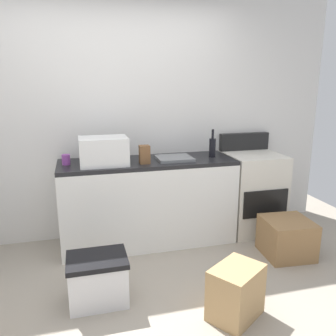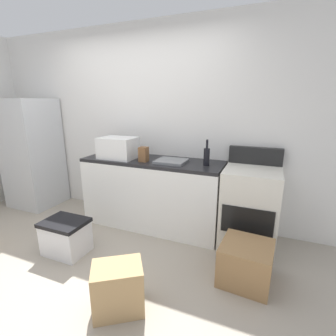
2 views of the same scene
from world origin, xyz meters
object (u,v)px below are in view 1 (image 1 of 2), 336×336
Objects in this scene: cardboard_box_large at (287,238)px; microwave at (104,151)px; knife_block at (145,154)px; storage_bin at (98,279)px; cardboard_box_medium at (236,292)px; stove_oven at (252,191)px; wine_bottle at (212,147)px; coffee_mug at (66,160)px.

microwave is at bearing 161.10° from cardboard_box_large.
storage_bin is (-0.54, -0.82, -0.80)m from knife_block.
cardboard_box_medium is at bearing -24.85° from storage_bin.
stove_oven is at bearing 58.42° from cardboard_box_medium.
wine_bottle is 0.76× the size of cardboard_box_medium.
cardboard_box_medium is at bearing -50.38° from coffee_mug.
cardboard_box_medium is at bearing -141.02° from cardboard_box_large.
storage_bin is (-1.30, -0.93, -0.82)m from wine_bottle.
coffee_mug is 0.56× the size of knife_block.
cardboard_box_large is (2.07, -0.68, -0.76)m from coffee_mug.
coffee_mug is 1.24m from storage_bin.
stove_oven is at bearing 5.86° from knife_block.
stove_oven is 0.75m from wine_bottle.
coffee_mug is (-2.02, 0.01, 0.48)m from stove_oven.
cardboard_box_large is 0.97× the size of storage_bin.
coffee_mug is (-0.36, 0.10, -0.09)m from microwave.
wine_bottle reaches higher than cardboard_box_large.
wine_bottle is 1.80m from storage_bin.
cardboard_box_medium is (-0.34, -1.37, -0.81)m from wine_bottle.
microwave is at bearing 121.64° from cardboard_box_medium.
microwave is 4.60× the size of coffee_mug.
cardboard_box_large is at bearing -22.27° from knife_block.
stove_oven is 2.39× the size of storage_bin.
knife_block is 0.46× the size of cardboard_box_medium.
stove_oven is at bearing 2.90° from microwave.
microwave is (-1.67, -0.08, 0.57)m from stove_oven.
microwave is 2.56× the size of knife_block.
cardboard_box_large is 1.88m from storage_bin.
stove_oven reaches higher than cardboard_box_medium.
knife_block is (-0.76, -0.10, -0.02)m from wine_bottle.
cardboard_box_large is at bearing 38.98° from cardboard_box_medium.
storage_bin is at bearing 155.15° from cardboard_box_medium.
knife_block is at bearing -174.14° from stove_oven.
microwave reaches higher than knife_block.
microwave is 1.53× the size of wine_bottle.
wine_bottle is at bearing 7.82° from knife_block.
knife_block is 0.39× the size of storage_bin.
coffee_mug is 0.22× the size of storage_bin.
stove_oven reaches higher than cardboard_box_large.
cardboard_box_large is at bearing -18.90° from microwave.
coffee_mug is at bearing 164.92° from microwave.
stove_oven is 0.73m from cardboard_box_large.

